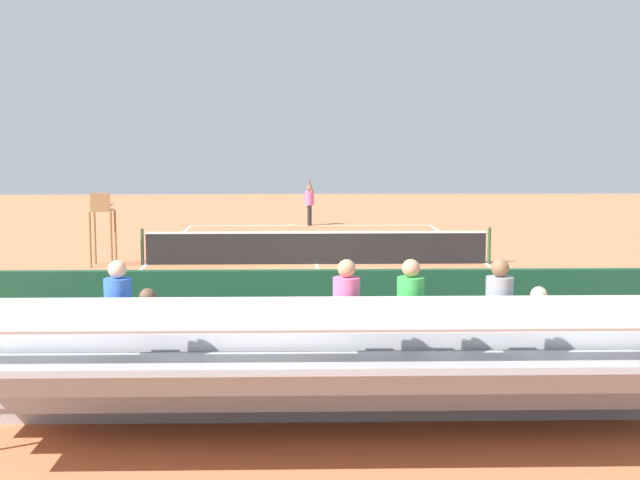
{
  "coord_description": "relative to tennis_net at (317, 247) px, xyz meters",
  "views": [
    {
      "loc": [
        0.55,
        25.92,
        3.85
      ],
      "look_at": [
        0.0,
        4.0,
        1.2
      ],
      "focal_mm": 49.99,
      "sensor_mm": 36.0,
      "label": 1
    }
  ],
  "objects": [
    {
      "name": "ground_plane",
      "position": [
        0.0,
        0.0,
        -0.5
      ],
      "size": [
        60.0,
        60.0,
        0.0
      ],
      "primitive_type": "plane",
      "color": "#CC7047"
    },
    {
      "name": "court_line_markings",
      "position": [
        0.0,
        -0.04,
        -0.5
      ],
      "size": [
        10.1,
        22.2,
        0.01
      ],
      "color": "white",
      "rests_on": "ground"
    },
    {
      "name": "tennis_net",
      "position": [
        0.0,
        0.0,
        0.0
      ],
      "size": [
        10.3,
        0.1,
        1.07
      ],
      "color": "black",
      "rests_on": "ground"
    },
    {
      "name": "backdrop_wall",
      "position": [
        0.0,
        14.0,
        0.5
      ],
      "size": [
        18.0,
        0.16,
        2.0
      ],
      "primitive_type": "cube",
      "color": "#194228",
      "rests_on": "ground"
    },
    {
      "name": "bleacher_stand",
      "position": [
        -0.03,
        15.42,
        0.48
      ],
      "size": [
        9.06,
        2.4,
        2.48
      ],
      "color": "#9EA0A5",
      "rests_on": "ground"
    },
    {
      "name": "umpire_chair",
      "position": [
        6.2,
        0.22,
        0.81
      ],
      "size": [
        0.67,
        0.67,
        2.14
      ],
      "color": "olive",
      "rests_on": "ground"
    },
    {
      "name": "courtside_bench",
      "position": [
        -3.13,
        13.27,
        0.06
      ],
      "size": [
        1.8,
        0.4,
        0.93
      ],
      "color": "#33383D",
      "rests_on": "ground"
    },
    {
      "name": "equipment_bag",
      "position": [
        -1.14,
        13.4,
        -0.32
      ],
      "size": [
        0.9,
        0.36,
        0.36
      ],
      "primitive_type": "cube",
      "color": "#334C8C",
      "rests_on": "ground"
    },
    {
      "name": "tennis_player",
      "position": [
        0.06,
        -11.03,
        0.51
      ],
      "size": [
        0.42,
        0.55,
        1.93
      ],
      "color": "black",
      "rests_on": "ground"
    },
    {
      "name": "tennis_racket",
      "position": [
        0.76,
        -11.17,
        -0.49
      ],
      "size": [
        0.32,
        0.57,
        0.03
      ],
      "color": "black",
      "rests_on": "ground"
    },
    {
      "name": "tennis_ball_near",
      "position": [
        -0.84,
        -7.85,
        -0.47
      ],
      "size": [
        0.07,
        0.07,
        0.07
      ],
      "primitive_type": "sphere",
      "color": "#CCDB33",
      "rests_on": "ground"
    }
  ]
}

